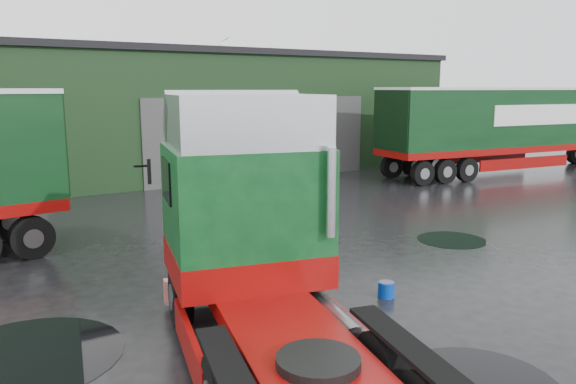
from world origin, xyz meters
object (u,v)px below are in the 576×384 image
(warehouse, at_px, (143,112))
(wash_bucket, at_px, (386,290))
(hero_tractor, at_px, (277,241))
(lorry_right, at_px, (497,131))
(tree_back_b, at_px, (206,97))

(warehouse, xyz_separation_m, wash_bucket, (-1.52, -21.34, -2.99))
(warehouse, relative_size, hero_tractor, 4.61)
(lorry_right, bearing_deg, tree_back_b, -154.94)
(hero_tractor, bearing_deg, wash_bucket, 37.25)
(hero_tractor, bearing_deg, tree_back_b, 81.25)
(hero_tractor, bearing_deg, lorry_right, 43.77)
(warehouse, distance_m, hero_tractor, 23.61)
(hero_tractor, distance_m, wash_bucket, 4.53)
(lorry_right, height_order, tree_back_b, tree_back_b)
(warehouse, distance_m, lorry_right, 18.62)
(hero_tractor, xyz_separation_m, tree_back_b, (13.22, 33.00, 1.57))
(hero_tractor, xyz_separation_m, wash_bucket, (3.70, 1.66, -2.02))
(warehouse, xyz_separation_m, hero_tractor, (-5.22, -23.00, -0.97))
(warehouse, relative_size, tree_back_b, 4.32)
(wash_bucket, bearing_deg, lorry_right, 32.04)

